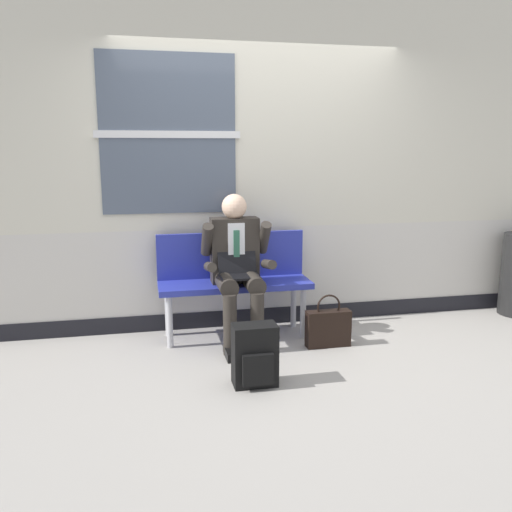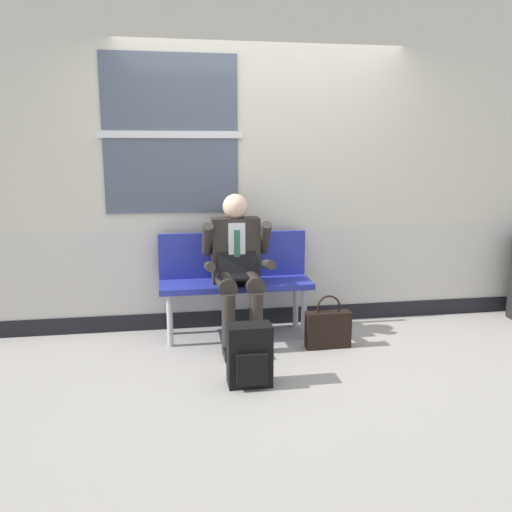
% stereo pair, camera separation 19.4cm
% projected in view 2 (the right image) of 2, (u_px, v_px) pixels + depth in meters
% --- Properties ---
extents(ground_plane, '(18.00, 18.00, 0.00)m').
position_uv_depth(ground_plane, '(278.00, 352.00, 4.31)').
color(ground_plane, '#9E9991').
extents(station_wall, '(5.38, 0.17, 2.97)m').
position_uv_depth(station_wall, '(260.00, 164.00, 4.77)').
color(station_wall, beige).
rests_on(station_wall, ground).
extents(bench_with_person, '(1.30, 0.42, 0.89)m').
position_uv_depth(bench_with_person, '(235.00, 275.00, 4.65)').
color(bench_with_person, '#28339E').
rests_on(bench_with_person, ground).
extents(person_seated, '(0.57, 0.70, 1.24)m').
position_uv_depth(person_seated, '(238.00, 265.00, 4.43)').
color(person_seated, '#2D2823').
rests_on(person_seated, ground).
extents(backpack, '(0.30, 0.22, 0.43)m').
position_uv_depth(backpack, '(250.00, 356.00, 3.68)').
color(backpack, black).
rests_on(backpack, ground).
extents(handbag, '(0.37, 0.11, 0.44)m').
position_uv_depth(handbag, '(328.00, 329.00, 4.39)').
color(handbag, black).
rests_on(handbag, ground).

